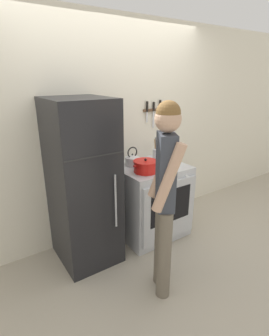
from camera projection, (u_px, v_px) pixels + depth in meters
ground_plane at (116, 226)px, 3.52m from camera, size 14.00×14.00×0.00m
wall_back at (112, 132)px, 3.12m from camera, size 10.00×0.06×2.55m
refrigerator at (83, 184)px, 2.67m from camera, size 0.59×0.69×1.72m
stove_range at (151, 200)px, 3.23m from camera, size 0.80×0.74×0.90m
dutch_oven_pot at (145, 166)px, 2.88m from camera, size 0.31×0.27×0.16m
tea_kettle at (133, 160)px, 3.10m from camera, size 0.22×0.17×0.23m
utensil_jar at (156, 154)px, 3.30m from camera, size 0.10×0.10×0.28m
person at (165, 192)px, 2.17m from camera, size 0.40×0.43×1.74m
wall_knife_strip at (154, 109)px, 3.31m from camera, size 0.31×0.03×0.34m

